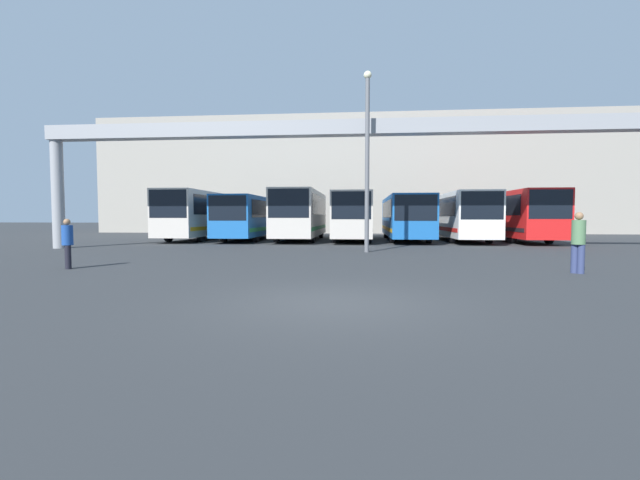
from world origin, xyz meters
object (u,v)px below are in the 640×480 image
at_px(bus_slot_2, 301,212).
at_px(bus_slot_6, 512,213).
at_px(bus_slot_3, 353,214).
at_px(pedestrian_near_left, 578,241).
at_px(pedestrian_mid_right, 68,242).
at_px(bus_slot_0, 202,213).
at_px(bus_slot_1, 252,215).
at_px(bus_slot_5, 459,214).
at_px(lamp_post, 367,155).
at_px(bus_slot_4, 405,215).

relative_size(bus_slot_2, bus_slot_6, 0.87).
distance_m(bus_slot_3, pedestrian_near_left, 17.81).
bearing_deg(bus_slot_6, bus_slot_3, -175.29).
relative_size(bus_slot_3, pedestrian_mid_right, 6.50).
bearing_deg(bus_slot_2, bus_slot_0, 178.74).
bearing_deg(pedestrian_near_left, bus_slot_2, -15.73).
height_order(bus_slot_0, bus_slot_6, bus_slot_0).
bearing_deg(pedestrian_mid_right, bus_slot_1, 135.06).
xyz_separation_m(bus_slot_5, lamp_post, (-6.39, -9.96, 2.65)).
relative_size(bus_slot_2, bus_slot_3, 1.02).
distance_m(bus_slot_1, bus_slot_6, 18.00).
bearing_deg(bus_slot_1, bus_slot_4, -0.95).
bearing_deg(bus_slot_2, bus_slot_5, 0.97).
height_order(bus_slot_5, pedestrian_mid_right, bus_slot_5).
bearing_deg(bus_slot_4, lamp_post, -105.43).
height_order(bus_slot_4, bus_slot_6, bus_slot_6).
height_order(bus_slot_2, pedestrian_mid_right, bus_slot_2).
bearing_deg(bus_slot_5, bus_slot_3, -177.54).
height_order(bus_slot_3, bus_slot_4, bus_slot_3).
xyz_separation_m(bus_slot_5, pedestrian_near_left, (-0.41, -16.76, -0.87)).
xyz_separation_m(bus_slot_0, bus_slot_2, (7.20, -0.16, 0.01)).
xyz_separation_m(bus_slot_2, bus_slot_5, (10.80, 0.18, -0.11)).
bearing_deg(bus_slot_5, pedestrian_near_left, -91.41).
distance_m(bus_slot_3, bus_slot_4, 3.63).
xyz_separation_m(bus_slot_0, bus_slot_1, (3.60, 0.34, -0.20)).
xyz_separation_m(bus_slot_6, lamp_post, (-9.99, -10.54, 2.61)).
relative_size(bus_slot_2, lamp_post, 1.28).
relative_size(bus_slot_4, pedestrian_near_left, 6.28).
distance_m(bus_slot_6, lamp_post, 14.75).
height_order(bus_slot_1, bus_slot_6, bus_slot_6).
distance_m(bus_slot_3, bus_slot_6, 10.83).
height_order(bus_slot_2, bus_slot_5, bus_slot_2).
xyz_separation_m(bus_slot_1, lamp_post, (8.01, -10.28, 2.74)).
xyz_separation_m(bus_slot_1, pedestrian_near_left, (13.98, -17.08, -0.78)).
bearing_deg(bus_slot_0, bus_slot_1, 5.45).
height_order(bus_slot_0, bus_slot_2, bus_slot_2).
distance_m(bus_slot_0, bus_slot_3, 10.80).
bearing_deg(pedestrian_near_left, lamp_post, -6.50).
relative_size(bus_slot_1, bus_slot_6, 0.96).
relative_size(bus_slot_0, bus_slot_1, 0.94).
height_order(bus_slot_1, pedestrian_near_left, bus_slot_1).
bearing_deg(lamp_post, pedestrian_mid_right, -142.79).
height_order(bus_slot_1, pedestrian_mid_right, bus_slot_1).
relative_size(bus_slot_5, pedestrian_mid_right, 6.89).
bearing_deg(bus_slot_0, bus_slot_3, -1.51).
height_order(bus_slot_0, bus_slot_5, bus_slot_0).
bearing_deg(bus_slot_3, pedestrian_near_left, -67.58).
xyz_separation_m(bus_slot_3, bus_slot_5, (7.20, 0.31, -0.01)).
distance_m(bus_slot_0, bus_slot_1, 3.62).
distance_m(bus_slot_1, pedestrian_near_left, 22.09).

